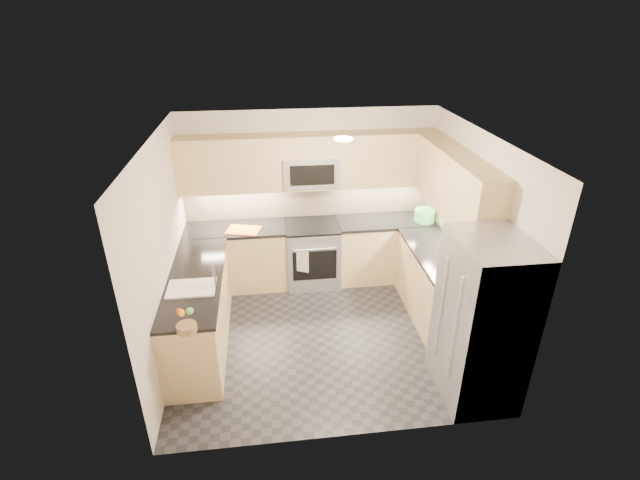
{
  "coord_description": "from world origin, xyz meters",
  "views": [
    {
      "loc": [
        -0.63,
        -4.7,
        3.7
      ],
      "look_at": [
        0.0,
        0.35,
        1.15
      ],
      "focal_mm": 26.0,
      "sensor_mm": 36.0,
      "label": 1
    }
  ],
  "objects": [
    {
      "name": "countertop_back_right",
      "position": [
        1.09,
        1.3,
        0.92
      ],
      "size": [
        1.42,
        0.63,
        0.04
      ],
      "primitive_type": "cube",
      "color": "black",
      "rests_on": "base_cab_back_right"
    },
    {
      "name": "wall_back",
      "position": [
        0.0,
        1.6,
        1.25
      ],
      "size": [
        3.6,
        0.02,
        2.5
      ],
      "primitive_type": "cube",
      "color": "beige",
      "rests_on": "floor"
    },
    {
      "name": "wall_left",
      "position": [
        -1.8,
        0.0,
        1.25
      ],
      "size": [
        0.02,
        3.2,
        2.5
      ],
      "primitive_type": "cube",
      "color": "beige",
      "rests_on": "floor"
    },
    {
      "name": "range_cooktop",
      "position": [
        0.0,
        1.28,
        0.92
      ],
      "size": [
        0.76,
        0.65,
        0.03
      ],
      "primitive_type": "cube",
      "color": "black",
      "rests_on": "gas_range"
    },
    {
      "name": "faucet",
      "position": [
        -1.24,
        -0.25,
        1.08
      ],
      "size": [
        0.03,
        0.03,
        0.28
      ],
      "primitive_type": "cylinder",
      "color": "silver",
      "rests_on": "countertop_peninsula"
    },
    {
      "name": "ceiling",
      "position": [
        0.0,
        0.0,
        2.5
      ],
      "size": [
        3.6,
        3.2,
        0.02
      ],
      "primitive_type": "cube",
      "color": "beige",
      "rests_on": "wall_back"
    },
    {
      "name": "base_cab_right",
      "position": [
        1.5,
        0.15,
        0.45
      ],
      "size": [
        0.6,
        1.7,
        0.9
      ],
      "primitive_type": "cube",
      "color": "#DABC83",
      "rests_on": "floor"
    },
    {
      "name": "wall_front",
      "position": [
        0.0,
        -1.6,
        1.25
      ],
      "size": [
        3.6,
        0.02,
        2.5
      ],
      "primitive_type": "cube",
      "color": "beige",
      "rests_on": "floor"
    },
    {
      "name": "base_cab_back_left",
      "position": [
        -1.09,
        1.3,
        0.45
      ],
      "size": [
        1.42,
        0.6,
        0.9
      ],
      "primitive_type": "cube",
      "color": "#DABC83",
      "rests_on": "floor"
    },
    {
      "name": "countertop_back_left",
      "position": [
        -1.09,
        1.3,
        0.92
      ],
      "size": [
        1.42,
        0.63,
        0.04
      ],
      "primitive_type": "cube",
      "color": "black",
      "rests_on": "base_cab_back_left"
    },
    {
      "name": "base_cab_back_right",
      "position": [
        1.09,
        1.3,
        0.45
      ],
      "size": [
        1.42,
        0.6,
        0.9
      ],
      "primitive_type": "cube",
      "color": "#DABC83",
      "rests_on": "floor"
    },
    {
      "name": "floor",
      "position": [
        0.0,
        0.0,
        0.0
      ],
      "size": [
        3.6,
        3.2,
        0.0
      ],
      "primitive_type": "cube",
      "color": "black",
      "rests_on": "ground"
    },
    {
      "name": "fruit_basket",
      "position": [
        -1.45,
        -1.0,
        0.98
      ],
      "size": [
        0.22,
        0.22,
        0.07
      ],
      "primitive_type": "cylinder",
      "rotation": [
        0.0,
        0.0,
        -0.16
      ],
      "color": "olive",
      "rests_on": "countertop_peninsula"
    },
    {
      "name": "countertop_right",
      "position": [
        1.5,
        0.15,
        0.92
      ],
      "size": [
        0.63,
        1.7,
        0.04
      ],
      "primitive_type": "cube",
      "color": "black",
      "rests_on": "base_cab_right"
    },
    {
      "name": "oven_door_glass",
      "position": [
        0.0,
        0.95,
        0.45
      ],
      "size": [
        0.62,
        0.02,
        0.45
      ],
      "primitive_type": "cube",
      "color": "black",
      "rests_on": "gas_range"
    },
    {
      "name": "microwave_door",
      "position": [
        0.0,
        1.2,
        1.7
      ],
      "size": [
        0.6,
        0.01,
        0.28
      ],
      "primitive_type": "cube",
      "color": "black",
      "rests_on": "microwave"
    },
    {
      "name": "base_cab_peninsula",
      "position": [
        -1.5,
        0.0,
        0.45
      ],
      "size": [
        0.6,
        2.0,
        0.9
      ],
      "primitive_type": "cube",
      "color": "#DABC83",
      "rests_on": "floor"
    },
    {
      "name": "gas_range",
      "position": [
        0.0,
        1.28,
        0.46
      ],
      "size": [
        0.76,
        0.65,
        0.91
      ],
      "primitive_type": "cube",
      "color": "#A6A8AE",
      "rests_on": "floor"
    },
    {
      "name": "backsplash_right",
      "position": [
        1.8,
        0.45,
        1.2
      ],
      "size": [
        0.01,
        2.3,
        0.51
      ],
      "primitive_type": "cube",
      "color": "#C1A88C",
      "rests_on": "wall_right"
    },
    {
      "name": "upper_cab_back",
      "position": [
        0.0,
        1.43,
        1.83
      ],
      "size": [
        3.6,
        0.35,
        0.75
      ],
      "primitive_type": "cube",
      "color": "#DABC83",
      "rests_on": "wall_back"
    },
    {
      "name": "oven_handle",
      "position": [
        0.0,
        0.93,
        0.72
      ],
      "size": [
        0.6,
        0.02,
        0.02
      ],
      "primitive_type": "cylinder",
      "rotation": [
        0.0,
        1.57,
        0.0
      ],
      "color": "#B2B5BA",
      "rests_on": "gas_range"
    },
    {
      "name": "utensil_bowl",
      "position": [
        1.63,
        1.2,
        1.02
      ],
      "size": [
        0.38,
        0.38,
        0.17
      ],
      "primitive_type": "cylinder",
      "rotation": [
        0.0,
        0.0,
        -0.35
      ],
      "color": "#4FB84E",
      "rests_on": "countertop_back_right"
    },
    {
      "name": "wall_right",
      "position": [
        1.8,
        0.0,
        1.25
      ],
      "size": [
        0.02,
        3.2,
        2.5
      ],
      "primitive_type": "cube",
      "color": "beige",
      "rests_on": "floor"
    },
    {
      "name": "fruit_pear",
      "position": [
        -1.43,
        -0.84,
        1.05
      ],
      "size": [
        0.07,
        0.07,
        0.07
      ],
      "primitive_type": "sphere",
      "color": "#57C454",
      "rests_on": "fruit_basket"
    },
    {
      "name": "fridge_handle_right",
      "position": [
        1.08,
        -0.97,
        0.95
      ],
      "size": [
        0.02,
        0.02,
        1.2
      ],
      "primitive_type": "cylinder",
      "color": "#B2B5BA",
      "rests_on": "refrigerator"
    },
    {
      "name": "cutting_board",
      "position": [
        -0.97,
        1.19,
        0.95
      ],
      "size": [
        0.51,
        0.42,
        0.01
      ],
      "primitive_type": "cube",
      "rotation": [
        0.0,
        0.0,
        -0.26
      ],
      "color": "orange",
      "rests_on": "countertop_back_left"
    },
    {
      "name": "fruit_orange",
      "position": [
        -1.51,
        -0.86,
        1.05
      ],
      "size": [
        0.07,
        0.07,
        0.07
      ],
      "primitive_type": "sphere",
      "color": "yellow",
      "rests_on": "fruit_basket"
    },
    {
      "name": "countertop_peninsula",
      "position": [
        -1.5,
        0.0,
        0.92
      ],
      "size": [
        0.63,
        2.0,
        0.04
      ],
      "primitive_type": "cube",
      "color": "black",
      "rests_on": "base_cab_peninsula"
    },
    {
      "name": "fruit_apple",
      "position": [
        -1.54,
        -0.84,
        1.05
      ],
      "size": [
        0.07,
        0.07,
        0.07
      ],
      "primitive_type": "sphere",
      "color": "#A52C12",
      "rests_on": "fruit_basket"
    },
    {
      "name": "dish_towel_check",
      "position": [
        -0.17,
        0.91,
        0.55
      ],
      "size": [
        0.16,
        0.09,
        0.33
      ],
      "primitive_type": "cube",
      "rotation": [
        0.0,
        0.0,
        -0.43
      ],
      "color": "white",
      "rests_on": "oven_handle"
    },
    {
      "name": "microwave",
      "position": [
        0.0,
        1.4,
        1.7
      ],
      "size": [
        0.76,
        0.4,
        0.4
      ],
      "primitive_type": "cube",
      "color": "#A7ABAF",
      "rests_on": "upper_cab_back"
    },
    {
      "name": "backsplash_back",
      "position": [
        0.0,
        1.6,
        1.2
      ],
      "size": [
        3.6,
        0.01,
        0.51
      ],
      "primitive_type": "cube",
      "color": "#C1A88C",
      "rests_on": "wall_back"
    },
    {
      "name": "sink_basin",
      "position": [
        -1.5,
        -0.25,
        0.88
      ],
      "size": [
        0.52,
        0.38,
        0.16
      ],
      "primitive_type": "cube",
      "color": "white",
      "rests_on": "base_cab_peninsula"
    },
    {
      "name": "upper_cab_right",
      "position": [
        1.62,
        0.28,
        1.83
      ],
      "size": [
        0.35,
        1.95,
        0.75
      ],
      "primitive_type": "cube",
      "color": "#DABC83",
      "rests_on": "wall_right"
    },
    {
      "name": "refrigerator",
      "position": [
        1.45,
        -1.15,
        0.9
      ],
      "size": [
        0.7,
        0.9,
        1.8
      ],
      "primitive_type": "cube",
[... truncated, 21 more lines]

